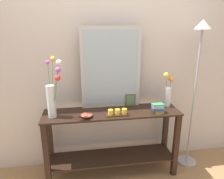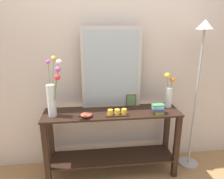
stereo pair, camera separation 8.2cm
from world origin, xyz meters
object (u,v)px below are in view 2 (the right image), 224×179
candle_tray (117,113)px  picture_frame_small (131,100)px  mirror_leaning (112,68)px  console_table (112,136)px  tall_vase_left (53,93)px  book_stack (158,109)px  decorative_bowl (86,115)px  vase_right (169,93)px  floor_lamp (199,73)px

candle_tray → picture_frame_small: 0.32m
mirror_leaning → candle_tray: 0.51m
console_table → tall_vase_left: (-0.62, -0.04, 0.55)m
candle_tray → book_stack: bearing=-0.8°
mirror_leaning → decorative_bowl: mirror_leaning is taller
mirror_leaning → book_stack: 0.68m
console_table → decorative_bowl: size_ratio=12.37×
mirror_leaning → vase_right: 0.72m
console_table → mirror_leaning: mirror_leaning is taller
book_stack → floor_lamp: 0.63m
decorative_bowl → vase_right: bearing=10.3°
decorative_bowl → picture_frame_small: bearing=25.2°
mirror_leaning → book_stack: mirror_leaning is taller
picture_frame_small → mirror_leaning: bearing=174.5°
console_table → vase_right: bearing=5.8°
vase_right → console_table: bearing=-174.2°
candle_tray → tall_vase_left: bearing=174.7°
tall_vase_left → picture_frame_small: (0.86, 0.18, -0.18)m
vase_right → book_stack: 0.27m
book_stack → floor_lamp: (0.50, 0.15, 0.35)m
mirror_leaning → vase_right: bearing=-8.4°
decorative_bowl → mirror_leaning: bearing=42.2°
picture_frame_small → book_stack: (0.25, -0.25, -0.02)m
console_table → book_stack: 0.62m
vase_right → decorative_bowl: bearing=-169.7°
candle_tray → decorative_bowl: 0.33m
mirror_leaning → candle_tray: mirror_leaning is taller
tall_vase_left → candle_tray: bearing=-5.3°
console_table → candle_tray: bearing=-66.6°
tall_vase_left → decorative_bowl: bearing=-11.2°
mirror_leaning → vase_right: size_ratio=2.22×
mirror_leaning → tall_vase_left: bearing=-162.2°
mirror_leaning → tall_vase_left: (-0.63, -0.20, -0.21)m
tall_vase_left → mirror_leaning: bearing=17.8°
mirror_leaning → picture_frame_small: size_ratio=6.32×
tall_vase_left → candle_tray: (0.66, -0.06, -0.22)m
picture_frame_small → candle_tray: bearing=-129.4°
console_table → mirror_leaning: 0.78m
tall_vase_left → vase_right: (1.29, 0.11, -0.08)m
candle_tray → decorative_bowl: size_ratio=2.00×
console_table → decorative_bowl: 0.45m
floor_lamp → decorative_bowl: bearing=-173.4°
mirror_leaning → decorative_bowl: 0.59m
console_table → mirror_leaning: (0.01, 0.16, 0.76)m
decorative_bowl → book_stack: bearing=-0.1°
book_stack → console_table: bearing=167.7°
vase_right → candle_tray: 0.66m
mirror_leaning → decorative_bowl: bearing=-137.8°
candle_tray → floor_lamp: 1.03m
console_table → picture_frame_small: bearing=30.3°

